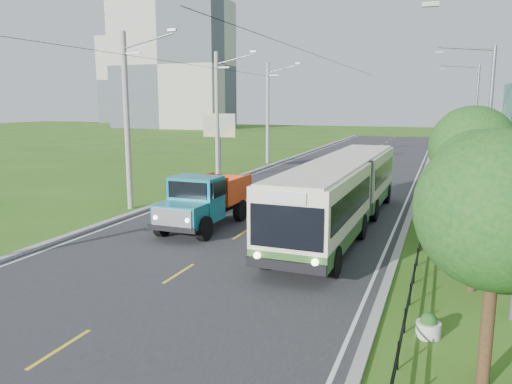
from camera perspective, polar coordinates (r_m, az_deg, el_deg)
The scene contains 29 objects.
ground at distance 18.47m, azimuth -8.78°, elevation -9.22°, with size 240.00×240.00×0.00m, color #2D5C15.
road at distance 36.68m, azimuth 6.76°, elevation 0.53°, with size 14.00×120.00×0.02m, color #28282B.
curb_left at distance 39.01m, azimuth -3.54°, elevation 1.25°, with size 0.40×120.00×0.15m, color #9E9E99.
curb_right at distance 35.66m, azimuth 17.97°, elevation -0.11°, with size 0.30×120.00×0.10m, color #9E9E99.
edge_line_left at distance 38.80m, azimuth -2.80°, elevation 1.13°, with size 0.12×120.00×0.00m, color silver.
edge_line_right at distance 35.69m, azimuth 17.17°, elevation -0.10°, with size 0.12×120.00×0.00m, color silver.
centre_dash at distance 18.47m, azimuth -8.78°, elevation -9.16°, with size 0.12×2.20×0.00m, color yellow.
railing_right at distance 29.68m, azimuth 19.01°, elevation -1.67°, with size 0.04×40.00×0.60m, color black.
pole_near at distance 29.50m, azimuth -14.49°, elevation 7.89°, with size 3.51×0.32×10.00m.
pole_mid at distance 39.91m, azimuth -4.43°, elevation 8.68°, with size 3.51×0.32×10.00m.
pole_far at distance 51.02m, azimuth 1.38°, elevation 9.02°, with size 3.51×0.32×10.00m.
tree_front at distance 11.55m, azimuth 26.01°, elevation -2.73°, with size 3.36×3.41×5.60m.
tree_second at distance 17.47m, azimuth 24.30°, elevation 0.79°, with size 3.18×3.26×5.30m.
tree_third at distance 23.37m, azimuth 23.57°, elevation 4.14°, with size 3.60×3.62×6.00m.
tree_fourth at distance 29.38m, azimuth 23.02°, elevation 4.45°, with size 3.24×3.31×5.40m.
tree_fifth at distance 35.34m, azimuth 22.73°, elevation 5.73°, with size 3.48×3.52×5.80m.
tree_back at distance 41.33m, azimuth 22.47°, elevation 6.00°, with size 3.30×3.36×5.50m.
streetlight_mid at distance 29.19m, azimuth 24.76°, elevation 6.89°, with size 3.02×0.20×9.07m.
streetlight_far at distance 43.17m, azimuth 23.58°, elevation 7.73°, with size 3.02×0.20×9.07m.
planter_front at distance 14.33m, azimuth 19.10°, elevation -14.33°, with size 0.64×0.64×0.67m.
planter_near at distance 21.89m, azimuth 19.83°, elevation -5.85°, with size 0.64×0.64×0.67m.
planter_mid at distance 29.68m, azimuth 20.17°, elevation -1.77°, with size 0.64×0.64×0.67m.
planter_far at distance 37.56m, azimuth 20.36°, elevation 0.61°, with size 0.64×0.64×0.67m.
billboard_left at distance 43.20m, azimuth -4.20°, elevation 7.17°, with size 3.00×0.20×5.20m.
billboard_right at distance 35.30m, azimuth 26.90°, elevation 7.85°, with size 0.24×6.00×7.30m.
apartment_near at distance 127.53m, azimuth -9.52°, elevation 14.01°, with size 28.00×14.00×30.00m, color #B7B2A3.
apartment_far at distance 161.78m, azimuth -12.78°, elevation 12.34°, with size 24.00×14.00×26.00m, color #B7B2A3.
bus at distance 24.55m, azimuth 9.80°, elevation 0.44°, with size 3.12×17.38×3.35m.
dump_truck at distance 24.59m, azimuth -5.90°, elevation -0.63°, with size 2.56×6.40×2.68m.
Camera 1 is at (8.72, -15.11, 6.09)m, focal length 35.00 mm.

